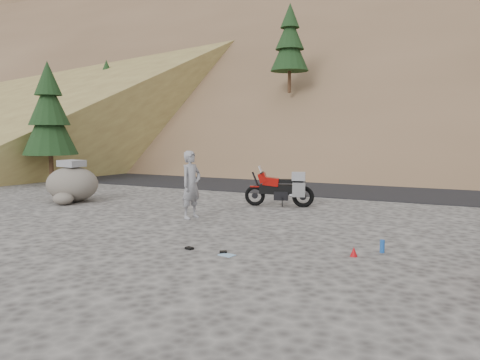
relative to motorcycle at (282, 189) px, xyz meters
The scene contains 13 objects.
ground 3.30m from the motorcycle, 83.96° to the right, with size 140.00×140.00×0.00m, color #3F3D3A.
road 5.80m from the motorcycle, 86.60° to the left, with size 120.00×7.00×0.05m, color black.
hillside 39.09m from the motorcycle, 89.55° to the left, with size 120.00×73.00×46.72m.
conifer_verge 10.99m from the motorcycle, behind, with size 2.20×2.20×5.04m.
motorcycle is the anchor object (origin of this frame).
man 3.13m from the motorcycle, 117.60° to the right, with size 0.63×0.41×1.72m, color gray.
boulder 6.58m from the motorcycle, 163.03° to the right, with size 2.05×1.89×1.28m.
small_rock 6.56m from the motorcycle, 157.03° to the right, with size 0.80×0.77×0.38m.
gear_bottle 5.42m from the motorcycle, 49.93° to the right, with size 0.09×0.09×0.24m, color #1B50A6.
gear_funnel 5.57m from the motorcycle, 56.44° to the right, with size 0.13×0.13×0.17m, color #B20B10.
gear_glove_a 5.48m from the motorcycle, 88.11° to the right, with size 0.15×0.11×0.04m, color black.
gear_glove_b 5.53m from the motorcycle, 80.72° to the right, with size 0.13×0.10×0.04m, color black.
gear_blue_cloth 5.64m from the motorcycle, 79.64° to the right, with size 0.28×0.20×0.01m, color #83AACB.
Camera 1 is at (4.40, -9.54, 2.21)m, focal length 35.00 mm.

